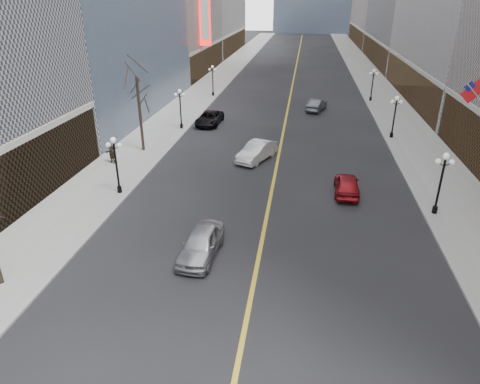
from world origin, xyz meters
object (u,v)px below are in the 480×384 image
(streetlamp_east_2, at_px, (395,112))
(streetlamp_west_2, at_px, (180,105))
(car_nb_mid, at_px, (257,151))
(streetlamp_east_3, at_px, (373,82))
(car_nb_near, at_px, (201,244))
(car_nb_far, at_px, (210,118))
(car_sb_mid, at_px, (347,184))
(streetlamp_east_1, at_px, (442,177))
(streetlamp_west_3, at_px, (213,77))
(car_sb_far, at_px, (316,105))
(streetlamp_west_1, at_px, (116,159))

(streetlamp_east_2, height_order, streetlamp_west_2, same)
(streetlamp_east_2, distance_m, car_nb_mid, 16.49)
(streetlamp_east_3, xyz_separation_m, streetlamp_west_2, (-23.60, -18.00, 0.00))
(streetlamp_east_3, xyz_separation_m, car_nb_near, (-15.24, -43.61, -2.06))
(streetlamp_west_2, bearing_deg, car_nb_mid, -41.90)
(streetlamp_east_3, xyz_separation_m, car_nb_far, (-20.80, -15.46, -2.13))
(car_nb_far, xyz_separation_m, car_sb_mid, (14.84, -17.83, 0.01))
(streetlamp_east_1, distance_m, car_nb_near, 17.15)
(streetlamp_east_1, height_order, car_nb_mid, streetlamp_east_1)
(streetlamp_west_3, bearing_deg, car_sb_mid, -62.08)
(streetlamp_west_2, relative_size, car_sb_far, 0.94)
(car_nb_near, bearing_deg, streetlamp_east_1, 30.20)
(streetlamp_east_3, relative_size, car_sb_far, 0.94)
(streetlamp_east_1, xyz_separation_m, streetlamp_east_3, (0.00, 36.00, 0.00))
(streetlamp_east_1, bearing_deg, streetlamp_east_3, 90.00)
(streetlamp_east_3, xyz_separation_m, car_sb_far, (-7.96, -6.77, -2.11))
(streetlamp_east_3, bearing_deg, streetlamp_east_2, -90.00)
(streetlamp_west_1, height_order, streetlamp_west_3, same)
(streetlamp_east_2, relative_size, streetlamp_west_2, 1.00)
(streetlamp_east_2, distance_m, streetlamp_west_2, 23.60)
(streetlamp_east_1, relative_size, streetlamp_west_3, 1.00)
(streetlamp_east_3, relative_size, car_sb_mid, 0.98)
(streetlamp_west_2, xyz_separation_m, car_nb_mid, (9.80, -8.79, -2.04))
(streetlamp_east_1, xyz_separation_m, streetlamp_west_3, (-23.60, 36.00, 0.00))
(streetlamp_west_1, height_order, car_nb_near, streetlamp_west_1)
(streetlamp_east_1, distance_m, car_sb_far, 30.37)
(car_nb_near, xyz_separation_m, car_nb_far, (-5.56, 28.14, -0.07))
(car_nb_mid, height_order, car_sb_far, car_nb_mid)
(car_sb_far, bearing_deg, streetlamp_west_1, 78.20)
(streetlamp_east_1, bearing_deg, car_nb_mid, 146.29)
(car_sb_mid, bearing_deg, streetlamp_west_3, -60.35)
(car_sb_far, bearing_deg, streetlamp_east_2, 141.68)
(car_nb_near, distance_m, car_sb_far, 37.55)
(streetlamp_west_1, height_order, car_sb_far, streetlamp_west_1)
(car_sb_far, bearing_deg, streetlamp_east_1, 121.58)
(car_sb_far, bearing_deg, car_sb_mid, 110.66)
(streetlamp_east_3, relative_size, car_nb_near, 0.91)
(car_nb_near, distance_m, car_nb_far, 28.69)
(streetlamp_east_1, height_order, car_sb_far, streetlamp_east_1)
(car_sb_mid, bearing_deg, streetlamp_west_1, 10.45)
(streetlamp_east_2, xyz_separation_m, car_sb_mid, (-5.96, -15.30, -2.11))
(streetlamp_west_2, bearing_deg, car_nb_far, 42.17)
(streetlamp_west_1, xyz_separation_m, car_sb_far, (15.64, 29.23, -2.11))
(streetlamp_east_3, bearing_deg, car_nb_near, -109.26)
(car_sb_mid, distance_m, car_sb_far, 26.60)
(streetlamp_east_3, height_order, car_nb_far, streetlamp_east_3)
(streetlamp_west_2, relative_size, car_nb_far, 0.81)
(car_nb_near, height_order, car_sb_mid, car_nb_near)
(car_sb_mid, bearing_deg, car_nb_near, 49.75)
(streetlamp_east_3, bearing_deg, streetlamp_east_1, -90.00)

